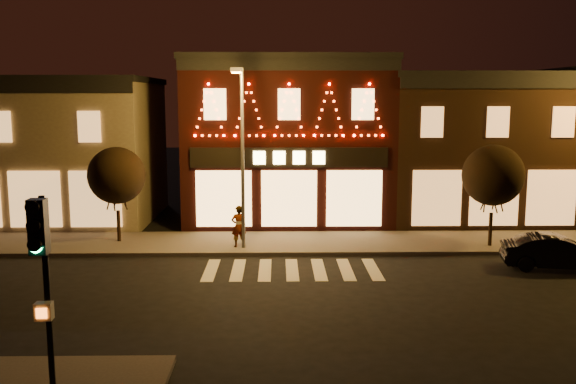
{
  "coord_description": "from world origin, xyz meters",
  "views": [
    {
      "loc": [
        -0.53,
        -18.38,
        6.36
      ],
      "look_at": [
        -0.15,
        4.0,
        2.92
      ],
      "focal_mm": 38.95,
      "sensor_mm": 36.0,
      "label": 1
    }
  ],
  "objects_px": {
    "traffic_signal_near": "(42,268)",
    "dark_sedan": "(556,252)",
    "pedestrian": "(239,226)",
    "streetlamp_mid": "(242,144)"
  },
  "relations": [
    {
      "from": "traffic_signal_near",
      "to": "dark_sedan",
      "type": "bearing_deg",
      "value": 35.85
    },
    {
      "from": "dark_sedan",
      "to": "pedestrian",
      "type": "bearing_deg",
      "value": 85.81
    },
    {
      "from": "streetlamp_mid",
      "to": "pedestrian",
      "type": "distance_m",
      "value": 3.45
    },
    {
      "from": "traffic_signal_near",
      "to": "dark_sedan",
      "type": "height_order",
      "value": "traffic_signal_near"
    },
    {
      "from": "traffic_signal_near",
      "to": "pedestrian",
      "type": "xyz_separation_m",
      "value": [
        2.68,
        14.3,
        -2.25
      ]
    },
    {
      "from": "traffic_signal_near",
      "to": "pedestrian",
      "type": "relative_size",
      "value": 2.54
    },
    {
      "from": "traffic_signal_near",
      "to": "dark_sedan",
      "type": "distance_m",
      "value": 18.62
    },
    {
      "from": "pedestrian",
      "to": "streetlamp_mid",
      "type": "bearing_deg",
      "value": 96.7
    },
    {
      "from": "dark_sedan",
      "to": "streetlamp_mid",
      "type": "bearing_deg",
      "value": 87.36
    },
    {
      "from": "pedestrian",
      "to": "dark_sedan",
      "type": "bearing_deg",
      "value": 146.95
    }
  ]
}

